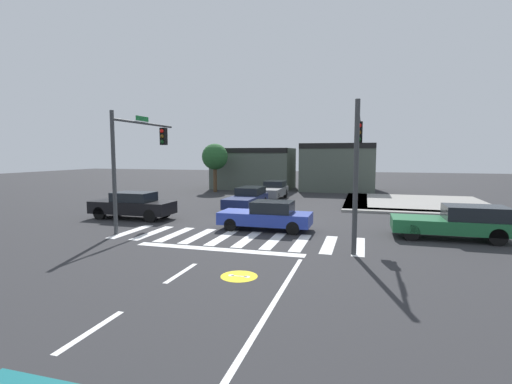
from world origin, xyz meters
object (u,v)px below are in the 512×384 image
roadside_tree (215,157)px  traffic_signal_southwest (139,149)px  traffic_signal_southeast (357,149)px  car_blue (267,216)px  car_gray (273,190)px  car_black (133,205)px  car_green (457,222)px  car_navy (247,198)px

roadside_tree → traffic_signal_southwest: bearing=-80.1°
traffic_signal_southeast → car_blue: size_ratio=1.26×
traffic_signal_southwest → traffic_signal_southeast: bearing=-95.8°
car_gray → car_black: bearing=-25.8°
car_green → car_navy: 12.70m
car_navy → car_black: car_black is taller
car_black → car_gray: bearing=-115.8°
car_green → roadside_tree: (-17.74, 16.02, 2.59)m
car_gray → car_green: bearing=42.9°
car_blue → traffic_signal_southwest: bearing=7.9°
car_black → car_navy: bearing=-134.7°
traffic_signal_southwest → car_navy: 8.46m
traffic_signal_southeast → roadside_tree: traffic_signal_southeast is taller
car_navy → car_blue: size_ratio=1.08×
car_navy → roadside_tree: bearing=-147.6°
car_gray → car_navy: bearing=-2.6°
traffic_signal_southeast → roadside_tree: size_ratio=1.20×
car_blue → roadside_tree: roadside_tree is taller
traffic_signal_southwest → car_gray: bearing=-16.0°
car_navy → car_gray: car_gray is taller
car_black → traffic_signal_southwest: bearing=133.0°
car_navy → car_blue: (2.93, -6.15, -0.05)m
car_green → car_blue: car_green is taller
car_black → car_blue: size_ratio=1.07×
car_gray → roadside_tree: 8.34m
traffic_signal_southwest → car_black: 4.01m
traffic_signal_southeast → car_black: traffic_signal_southeast is taller
traffic_signal_southwest → car_navy: traffic_signal_southwest is taller
car_black → car_blue: 8.14m
roadside_tree → traffic_signal_southeast: bearing=-53.4°
traffic_signal_southwest → car_green: 15.13m
car_black → traffic_signal_southeast: bearing=166.7°
traffic_signal_southeast → car_green: (4.18, 2.27, -3.09)m
traffic_signal_southwest → car_black: bearing=43.0°
traffic_signal_southeast → car_green: size_ratio=1.18×
car_black → roadside_tree: 15.66m
traffic_signal_southeast → car_blue: 5.59m
traffic_signal_southwest → roadside_tree: traffic_signal_southwest is taller
car_black → roadside_tree: size_ratio=1.01×
car_green → roadside_tree: roadside_tree is taller
traffic_signal_southwest → car_gray: size_ratio=1.27×
car_gray → roadside_tree: roadside_tree is taller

